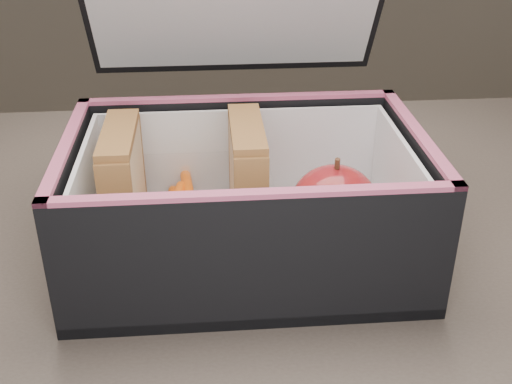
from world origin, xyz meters
TOP-DOWN VIEW (x-y plane):
  - kitchen_table at (0.00, 0.00)m, footprint 1.20×0.80m
  - lunch_bag at (0.01, 0.00)m, footprint 0.32×0.32m
  - plastic_tub at (-0.04, 0.01)m, footprint 0.16×0.11m
  - sandwich_left at (-0.10, 0.01)m, footprint 0.03×0.10m
  - sandwich_right at (0.02, 0.01)m, footprint 0.03×0.10m
  - carrot_sticks at (-0.05, 0.02)m, footprint 0.04×0.14m
  - paper_napkin at (0.10, -0.01)m, footprint 0.08×0.08m
  - red_apple at (0.09, -0.01)m, footprint 0.09×0.09m

SIDE VIEW (x-z plane):
  - kitchen_table at x=0.00m, z-range 0.28..1.03m
  - paper_napkin at x=0.10m, z-range 0.76..0.77m
  - carrot_sticks at x=-0.05m, z-range 0.77..0.80m
  - plastic_tub at x=-0.04m, z-range 0.76..0.83m
  - red_apple at x=0.09m, z-range 0.77..0.85m
  - lunch_bag at x=0.01m, z-range 0.67..0.97m
  - sandwich_left at x=-0.10m, z-range 0.77..0.88m
  - sandwich_right at x=0.02m, z-range 0.77..0.88m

